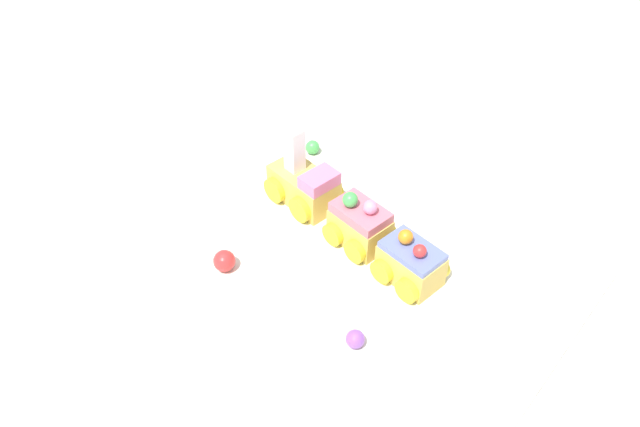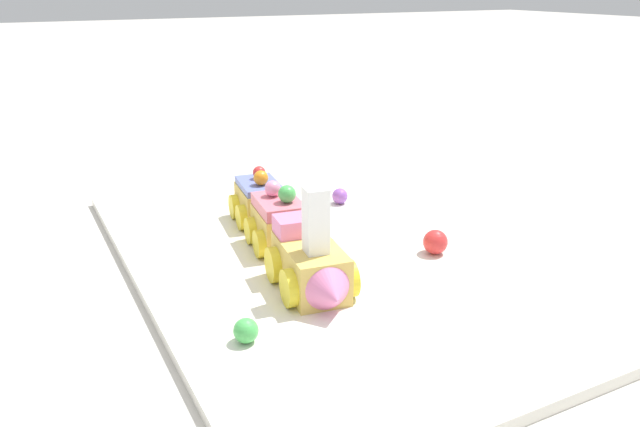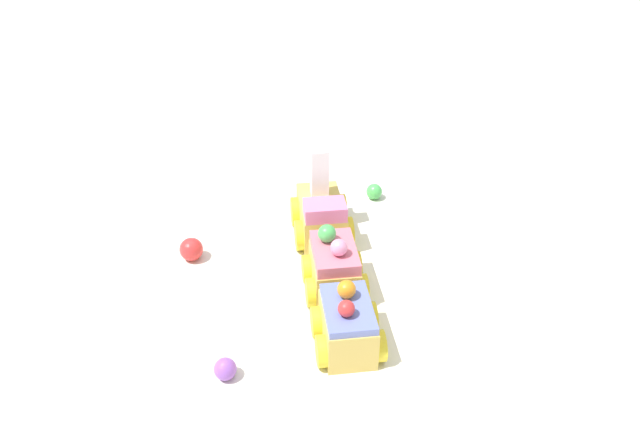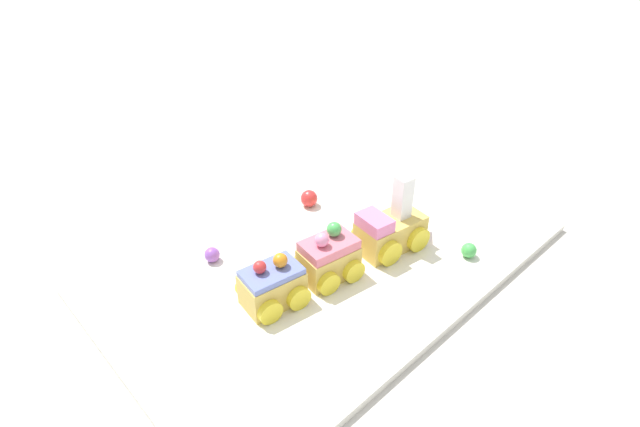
# 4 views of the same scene
# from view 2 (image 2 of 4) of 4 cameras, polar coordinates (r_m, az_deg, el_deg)

# --- Properties ---
(ground_plane) EXTENTS (10.00, 10.00, 0.00)m
(ground_plane) POSITION_cam_2_polar(r_m,az_deg,el_deg) (0.72, -0.23, -4.47)
(ground_plane) COLOR beige
(display_board) EXTENTS (0.64, 0.40, 0.01)m
(display_board) POSITION_cam_2_polar(r_m,az_deg,el_deg) (0.72, -0.23, -4.04)
(display_board) COLOR white
(display_board) RESTS_ON ground_plane
(cake_train_locomotive) EXTENTS (0.13, 0.08, 0.11)m
(cake_train_locomotive) POSITION_cam_2_polar(r_m,az_deg,el_deg) (0.62, -0.66, -4.72)
(cake_train_locomotive) COLOR #E0BC56
(cake_train_locomotive) RESTS_ON display_board
(cake_car_strawberry) EXTENTS (0.08, 0.08, 0.08)m
(cake_car_strawberry) POSITION_cam_2_polar(r_m,az_deg,el_deg) (0.72, -3.78, -0.90)
(cake_car_strawberry) COLOR #E0BC56
(cake_car_strawberry) RESTS_ON display_board
(cake_car_blueberry) EXTENTS (0.08, 0.08, 0.07)m
(cake_car_blueberry) POSITION_cam_2_polar(r_m,az_deg,el_deg) (0.80, -5.54, 1.08)
(cake_car_blueberry) COLOR #E0BC56
(cake_car_blueberry) RESTS_ON display_board
(gumball_green) EXTENTS (0.02, 0.02, 0.02)m
(gumball_green) POSITION_cam_2_polar(r_m,az_deg,el_deg) (0.55, -6.79, -10.59)
(gumball_green) COLOR #4CBC56
(gumball_green) RESTS_ON display_board
(gumball_purple) EXTENTS (0.02, 0.02, 0.02)m
(gumball_purple) POSITION_cam_2_polar(r_m,az_deg,el_deg) (0.87, 1.83, 1.60)
(gumball_purple) COLOR #9956C6
(gumball_purple) RESTS_ON display_board
(gumball_red) EXTENTS (0.03, 0.03, 0.03)m
(gumball_red) POSITION_cam_2_polar(r_m,az_deg,el_deg) (0.72, 10.50, -2.58)
(gumball_red) COLOR red
(gumball_red) RESTS_ON display_board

